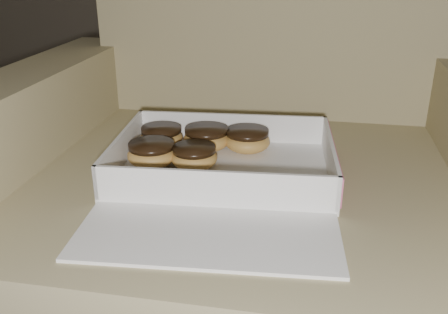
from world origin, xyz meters
The scene contains 12 objects.
armchair centered at (0.45, 0.69, 0.31)m, with size 0.94×0.79×0.98m.
bakery_box centered at (0.42, 0.57, 0.45)m, with size 0.39×0.44×0.06m.
donut_a centered at (0.29, 0.68, 0.47)m, with size 0.08×0.08×0.04m.
donut_b centered at (0.37, 0.68, 0.47)m, with size 0.08×0.08×0.04m.
donut_c centered at (0.29, 0.59, 0.47)m, with size 0.08×0.08×0.04m.
donut_d centered at (0.37, 0.60, 0.47)m, with size 0.08×0.08×0.04m.
donut_e centered at (0.45, 0.69, 0.47)m, with size 0.08×0.08×0.04m.
crumb_a centered at (0.43, 0.57, 0.45)m, with size 0.01×0.01×0.00m, color black.
crumb_b centered at (0.42, 0.55, 0.45)m, with size 0.01×0.01×0.00m, color black.
crumb_c centered at (0.58, 0.56, 0.45)m, with size 0.01×0.01×0.00m, color black.
crumb_d centered at (0.42, 0.50, 0.45)m, with size 0.01×0.01×0.00m, color black.
crumb_e centered at (0.37, 0.56, 0.45)m, with size 0.01×0.01×0.00m, color black.
Camera 1 is at (0.56, -0.15, 0.79)m, focal length 40.00 mm.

